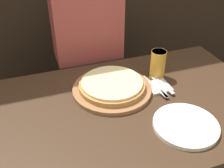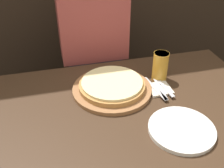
{
  "view_description": "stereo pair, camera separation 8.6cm",
  "coord_description": "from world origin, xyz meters",
  "views": [
    {
      "loc": [
        -0.37,
        -0.86,
        1.47
      ],
      "look_at": [
        -0.03,
        0.13,
        0.75
      ],
      "focal_mm": 42.0,
      "sensor_mm": 36.0,
      "label": 1
    },
    {
      "loc": [
        -0.28,
        -0.88,
        1.47
      ],
      "look_at": [
        -0.03,
        0.13,
        0.75
      ],
      "focal_mm": 42.0,
      "sensor_mm": 36.0,
      "label": 2
    }
  ],
  "objects": [
    {
      "name": "napkin_stack",
      "position": [
        0.2,
        0.08,
        0.72
      ],
      "size": [
        0.11,
        0.11,
        0.01
      ],
      "color": "beige",
      "rests_on": "dining_table"
    },
    {
      "name": "pizza_on_board",
      "position": [
        -0.03,
        0.13,
        0.74
      ],
      "size": [
        0.39,
        0.39,
        0.06
      ],
      "color": "#99663D",
      "rests_on": "dining_table"
    },
    {
      "name": "dinner_plate",
      "position": [
        0.18,
        -0.21,
        0.72
      ],
      "size": [
        0.27,
        0.27,
        0.02
      ],
      "color": "white",
      "rests_on": "dining_table"
    },
    {
      "name": "dining_table",
      "position": [
        0.0,
        0.0,
        0.36
      ],
      "size": [
        1.36,
        0.83,
        0.71
      ],
      "color": "#3D2819",
      "rests_on": "ground_plane"
    },
    {
      "name": "spoon",
      "position": [
        0.23,
        0.08,
        0.73
      ],
      "size": [
        0.03,
        0.18,
        0.0
      ],
      "color": "silver",
      "rests_on": "napkin_stack"
    },
    {
      "name": "diner_person",
      "position": [
        -0.03,
        0.56,
        0.65
      ],
      "size": [
        0.39,
        0.21,
        1.32
      ],
      "color": "#33333D",
      "rests_on": "ground_plane"
    },
    {
      "name": "fork",
      "position": [
        0.18,
        0.08,
        0.73
      ],
      "size": [
        0.05,
        0.21,
        0.0
      ],
      "color": "silver",
      "rests_on": "napkin_stack"
    },
    {
      "name": "dinner_knife",
      "position": [
        0.2,
        0.08,
        0.73
      ],
      "size": [
        0.04,
        0.21,
        0.0
      ],
      "color": "silver",
      "rests_on": "napkin_stack"
    },
    {
      "name": "beer_glass",
      "position": [
        0.24,
        0.17,
        0.8
      ],
      "size": [
        0.08,
        0.08,
        0.15
      ],
      "color": "gold",
      "rests_on": "dining_table"
    }
  ]
}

